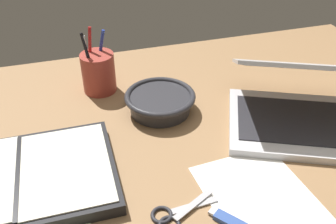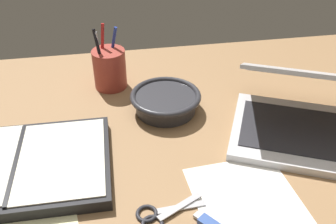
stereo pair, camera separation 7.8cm
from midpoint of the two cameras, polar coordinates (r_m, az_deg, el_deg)
name	(u,v)px [view 1 (the left image)]	position (r cm, az deg, el deg)	size (l,w,h in cm)	color
desk_top	(198,151)	(80.06, 1.75, -6.14)	(140.00, 100.00, 2.00)	#936D47
laptop	(301,104)	(87.49, 17.29, 1.05)	(40.41, 39.63, 18.05)	silver
bowl	(160,101)	(88.99, -3.71, 1.57)	(16.89, 16.89, 4.74)	#2D2D33
pen_cup	(98,72)	(97.92, -12.84, 5.89)	(8.46, 8.46, 16.58)	#9E382D
planner	(19,180)	(77.24, -24.48, -9.59)	(35.82, 25.21, 2.99)	black
scissors	(172,216)	(66.41, -2.82, -15.75)	(12.46, 7.32, 0.80)	#B7B7BC
paper_sheet_front	(267,206)	(69.53, 11.71, -13.96)	(18.59, 27.38, 0.16)	white
usb_drive	(230,221)	(65.80, 5.96, -16.40)	(5.66, 6.68, 1.00)	#33519E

